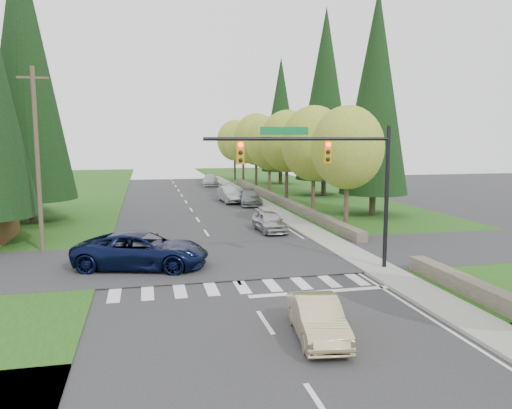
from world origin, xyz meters
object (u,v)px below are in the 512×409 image
object	(u,v)px
parked_car_a	(270,221)
parked_car_c	(230,194)
parked_car_b	(249,198)
parked_car_d	(233,190)
sedan_champagne	(318,318)
parked_car_e	(210,180)
suv_navy	(142,250)

from	to	relation	value
parked_car_a	parked_car_c	bearing A→B (deg)	87.01
parked_car_b	parked_car_d	world-z (taller)	parked_car_b
sedan_champagne	parked_car_e	xyz separation A→B (m)	(3.23, 50.82, 0.08)
parked_car_c	parked_car_a	bearing A→B (deg)	-94.12
parked_car_a	parked_car_d	distance (m)	21.53
parked_car_b	parked_car_c	xyz separation A→B (m)	(-1.40, 2.28, 0.08)
parked_car_a	parked_car_d	world-z (taller)	parked_car_a
sedan_champagne	suv_navy	bearing A→B (deg)	125.71
parked_car_c	suv_navy	bearing A→B (deg)	-113.59
parked_car_c	parked_car_e	bearing A→B (deg)	84.83
parked_car_e	parked_car_b	bearing A→B (deg)	-79.86
parked_car_b	suv_navy	bearing A→B (deg)	-110.65
parked_car_e	parked_car_d	bearing A→B (deg)	-78.41
parked_car_b	parked_car_c	distance (m)	2.67
parked_car_b	parked_car_c	size ratio (longest dim) A/B	1.02
parked_car_a	parked_car_e	distance (m)	33.10
sedan_champagne	suv_navy	xyz separation A→B (m)	(-5.40, 9.84, 0.24)
parked_car_d	suv_navy	bearing A→B (deg)	-107.15
sedan_champagne	parked_car_b	world-z (taller)	parked_car_b
suv_navy	parked_car_b	world-z (taller)	suv_navy
suv_navy	parked_car_b	xyz separation A→B (m)	(9.71, 21.24, -0.18)
suv_navy	parked_car_d	world-z (taller)	suv_navy
parked_car_b	parked_car_a	bearing A→B (deg)	-92.06
suv_navy	parked_car_d	size ratio (longest dim) A/B	1.69
sedan_champagne	parked_car_c	world-z (taller)	parked_car_c
suv_navy	parked_car_e	size ratio (longest dim) A/B	1.28
parked_car_a	parked_car_b	world-z (taller)	parked_car_b
suv_navy	sedan_champagne	bearing A→B (deg)	-135.84
parked_car_c	parked_car_d	distance (m)	6.00
parked_car_d	parked_car_e	distance (m)	11.64
sedan_champagne	suv_navy	distance (m)	11.23
sedan_champagne	parked_car_e	size ratio (longest dim) A/B	0.78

